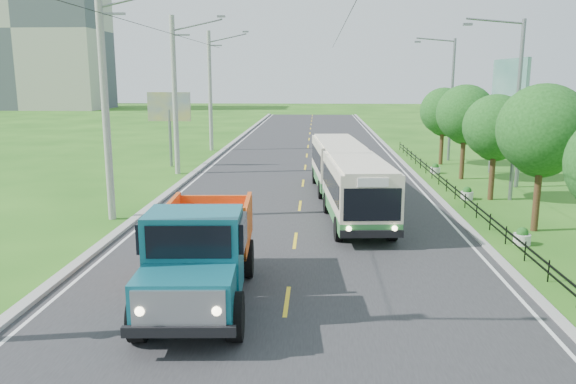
# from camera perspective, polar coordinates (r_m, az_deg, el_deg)

# --- Properties ---
(ground) EXTENTS (240.00, 240.00, 0.00)m
(ground) POSITION_cam_1_polar(r_m,az_deg,el_deg) (16.15, -0.11, -11.09)
(ground) COLOR #205714
(ground) RESTS_ON ground
(road) EXTENTS (14.00, 120.00, 0.02)m
(road) POSITION_cam_1_polar(r_m,az_deg,el_deg) (35.43, 1.62, 1.50)
(road) COLOR #28282B
(road) RESTS_ON ground
(curb_left) EXTENTS (0.40, 120.00, 0.15)m
(curb_left) POSITION_cam_1_polar(r_m,az_deg,el_deg) (36.31, -9.82, 1.68)
(curb_left) COLOR #9E9E99
(curb_left) RESTS_ON ground
(curb_right) EXTENTS (0.30, 120.00, 0.10)m
(curb_right) POSITION_cam_1_polar(r_m,az_deg,el_deg) (35.98, 13.08, 1.42)
(curb_right) COLOR #9E9E99
(curb_right) RESTS_ON ground
(edge_line_left) EXTENTS (0.12, 120.00, 0.00)m
(edge_line_left) POSITION_cam_1_polar(r_m,az_deg,el_deg) (36.20, -8.96, 1.60)
(edge_line_left) COLOR silver
(edge_line_left) RESTS_ON road
(edge_line_right) EXTENTS (0.12, 120.00, 0.00)m
(edge_line_right) POSITION_cam_1_polar(r_m,az_deg,el_deg) (35.90, 12.30, 1.39)
(edge_line_right) COLOR silver
(edge_line_right) RESTS_ON road
(centre_dash) EXTENTS (0.12, 2.20, 0.00)m
(centre_dash) POSITION_cam_1_polar(r_m,az_deg,el_deg) (16.14, -0.11, -11.02)
(centre_dash) COLOR yellow
(centre_dash) RESTS_ON road
(railing_right) EXTENTS (0.04, 40.00, 0.60)m
(railing_right) POSITION_cam_1_polar(r_m,az_deg,el_deg) (30.34, 16.63, -0.15)
(railing_right) COLOR black
(railing_right) RESTS_ON ground
(pole_near) EXTENTS (3.51, 0.32, 10.00)m
(pole_near) POSITION_cam_1_polar(r_m,az_deg,el_deg) (25.56, -18.01, 8.51)
(pole_near) COLOR gray
(pole_near) RESTS_ON ground
(pole_mid) EXTENTS (3.51, 0.32, 10.00)m
(pole_mid) POSITION_cam_1_polar(r_m,az_deg,el_deg) (37.02, -11.37, 9.63)
(pole_mid) COLOR gray
(pole_mid) RESTS_ON ground
(pole_far) EXTENTS (3.51, 0.32, 10.00)m
(pole_far) POSITION_cam_1_polar(r_m,az_deg,el_deg) (48.74, -7.88, 10.18)
(pole_far) COLOR gray
(pole_far) RESTS_ON ground
(tree_third) EXTENTS (3.60, 3.62, 6.00)m
(tree_third) POSITION_cam_1_polar(r_m,az_deg,el_deg) (24.83, 24.45, 5.40)
(tree_third) COLOR #382314
(tree_third) RESTS_ON ground
(tree_fourth) EXTENTS (3.24, 3.31, 5.40)m
(tree_fourth) POSITION_cam_1_polar(r_m,az_deg,el_deg) (30.51, 20.33, 5.93)
(tree_fourth) COLOR #382314
(tree_fourth) RESTS_ON ground
(tree_fifth) EXTENTS (3.48, 3.52, 5.80)m
(tree_fifth) POSITION_cam_1_polar(r_m,az_deg,el_deg) (36.24, 17.57, 7.32)
(tree_fifth) COLOR #382314
(tree_fifth) RESTS_ON ground
(tree_back) EXTENTS (3.30, 3.36, 5.50)m
(tree_back) POSITION_cam_1_polar(r_m,az_deg,el_deg) (42.08, 15.53, 7.69)
(tree_back) COLOR #382314
(tree_back) RESTS_ON ground
(streetlight_mid) EXTENTS (3.02, 0.20, 9.07)m
(streetlight_mid) POSITION_cam_1_polar(r_m,az_deg,el_deg) (30.53, 22.00, 8.29)
(streetlight_mid) COLOR slate
(streetlight_mid) RESTS_ON ground
(streetlight_far) EXTENTS (3.02, 0.20, 9.07)m
(streetlight_far) POSITION_cam_1_polar(r_m,az_deg,el_deg) (44.01, 16.11, 9.44)
(streetlight_far) COLOR slate
(streetlight_far) RESTS_ON ground
(planter_near) EXTENTS (0.64, 0.64, 0.67)m
(planter_near) POSITION_cam_1_polar(r_m,az_deg,el_deg) (23.06, 22.68, -4.25)
(planter_near) COLOR silver
(planter_near) RESTS_ON ground
(planter_mid) EXTENTS (0.64, 0.64, 0.67)m
(planter_mid) POSITION_cam_1_polar(r_m,az_deg,el_deg) (30.49, 17.72, -0.19)
(planter_mid) COLOR silver
(planter_mid) RESTS_ON ground
(planter_far) EXTENTS (0.64, 0.64, 0.67)m
(planter_far) POSITION_cam_1_polar(r_m,az_deg,el_deg) (38.16, 14.73, 2.27)
(planter_far) COLOR silver
(planter_far) RESTS_ON ground
(billboard_left) EXTENTS (3.00, 0.20, 5.20)m
(billboard_left) POSITION_cam_1_polar(r_m,az_deg,el_deg) (40.28, -11.98, 8.01)
(billboard_left) COLOR slate
(billboard_left) RESTS_ON ground
(billboard_right) EXTENTS (0.24, 6.00, 7.30)m
(billboard_right) POSITION_cam_1_polar(r_m,az_deg,el_deg) (36.73, 21.51, 9.44)
(billboard_right) COLOR slate
(billboard_right) RESTS_ON ground
(apartment_near) EXTENTS (28.00, 14.00, 30.00)m
(apartment_near) POSITION_cam_1_polar(r_m,az_deg,el_deg) (123.54, -24.75, 14.66)
(apartment_near) COLOR #B7B2A3
(apartment_near) RESTS_ON ground
(bus) EXTENTS (3.46, 14.52, 2.78)m
(bus) POSITION_cam_1_polar(r_m,az_deg,el_deg) (27.33, 5.94, 1.95)
(bus) COLOR #33803D
(bus) RESTS_ON ground
(dump_truck) EXTENTS (3.02, 6.93, 2.85)m
(dump_truck) POSITION_cam_1_polar(r_m,az_deg,el_deg) (15.78, -8.92, -5.56)
(dump_truck) COLOR #125C6D
(dump_truck) RESTS_ON ground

